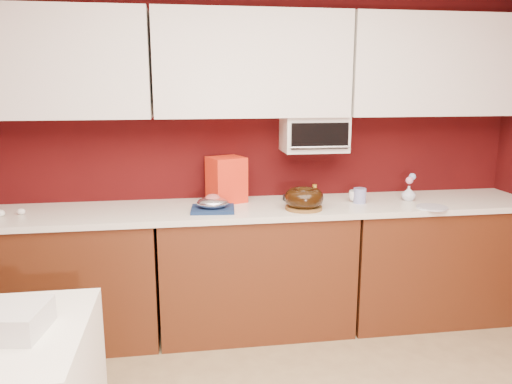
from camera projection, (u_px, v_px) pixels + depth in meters
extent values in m
cube|color=#3C0808|center=(249.00, 150.00, 3.66)|extent=(4.00, 0.02, 2.50)
cube|color=#502410|center=(58.00, 281.00, 3.33)|extent=(1.31, 0.58, 0.86)
cube|color=#502410|center=(255.00, 270.00, 3.53)|extent=(1.31, 0.58, 0.86)
cube|color=#502410|center=(431.00, 261.00, 3.73)|extent=(1.31, 0.58, 0.86)
cube|color=silver|center=(255.00, 209.00, 3.44)|extent=(4.00, 0.62, 0.04)
cube|color=white|center=(45.00, 63.00, 3.18)|extent=(1.31, 0.33, 0.70)
cube|color=white|center=(252.00, 65.00, 3.37)|extent=(1.31, 0.33, 0.70)
cube|color=white|center=(436.00, 66.00, 3.57)|extent=(1.31, 0.33, 0.70)
cube|color=white|center=(314.00, 134.00, 3.56)|extent=(0.45, 0.30, 0.25)
cube|color=black|center=(320.00, 136.00, 3.40)|extent=(0.40, 0.02, 0.18)
cylinder|color=silver|center=(320.00, 147.00, 3.40)|extent=(0.42, 0.02, 0.02)
cylinder|color=brown|center=(304.00, 208.00, 3.33)|extent=(0.28, 0.28, 0.02)
torus|color=black|center=(304.00, 198.00, 3.32)|extent=(0.31, 0.31, 0.11)
cube|color=#14274D|center=(213.00, 209.00, 3.30)|extent=(0.30, 0.26, 0.02)
ellipsoid|color=silver|center=(213.00, 203.00, 3.29)|extent=(0.26, 0.25, 0.08)
ellipsoid|color=#B05350|center=(213.00, 199.00, 3.29)|extent=(0.13, 0.11, 0.07)
cube|color=red|center=(226.00, 179.00, 3.53)|extent=(0.30, 0.28, 0.32)
cylinder|color=black|center=(296.00, 198.00, 3.61)|extent=(0.21, 0.21, 0.03)
imported|color=white|center=(356.00, 195.00, 3.55)|extent=(0.12, 0.12, 0.10)
cylinder|color=navy|center=(360.00, 196.00, 3.51)|extent=(0.12, 0.12, 0.11)
imported|color=silver|center=(409.00, 192.00, 3.58)|extent=(0.10, 0.10, 0.12)
sphere|color=pink|center=(409.00, 180.00, 3.57)|extent=(0.05, 0.05, 0.05)
sphere|color=#85A1D5|center=(412.00, 177.00, 3.59)|extent=(0.05, 0.05, 0.05)
cylinder|color=silver|center=(432.00, 207.00, 3.37)|extent=(0.24, 0.24, 0.01)
cylinder|color=#8E6119|center=(314.00, 191.00, 3.69)|extent=(0.04, 0.04, 0.10)
ellipsoid|color=white|center=(0.00, 213.00, 3.15)|extent=(0.06, 0.05, 0.05)
ellipsoid|color=white|center=(21.00, 212.00, 3.20)|extent=(0.06, 0.05, 0.04)
cube|color=silver|center=(5.00, 320.00, 1.97)|extent=(0.34, 0.29, 0.11)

